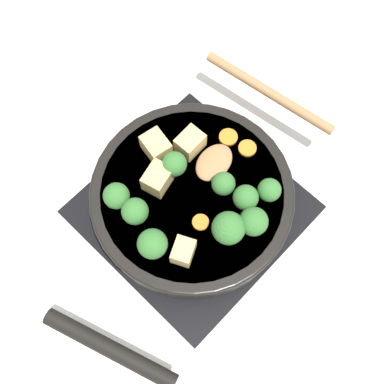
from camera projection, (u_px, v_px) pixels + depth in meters
ground_plane at (192, 210)px, 0.87m from camera, size 2.40×2.40×0.00m
front_burner_grate at (192, 207)px, 0.86m from camera, size 0.31×0.31×0.03m
skillet_pan at (191, 199)px, 0.82m from camera, size 0.44×0.33×0.05m
wooden_spoon at (246, 122)px, 0.83m from camera, size 0.21×0.24×0.02m
tofu_cube_center_large at (158, 179)px, 0.79m from camera, size 0.05×0.04×0.03m
tofu_cube_near_handle at (156, 146)px, 0.81m from camera, size 0.04×0.05×0.03m
tofu_cube_east_chunk at (190, 143)px, 0.81m from camera, size 0.04×0.03×0.03m
tofu_cube_west_chunk at (183, 251)px, 0.75m from camera, size 0.04×0.04×0.03m
broccoli_floret_near_spoon at (269, 190)px, 0.77m from camera, size 0.03×0.03×0.04m
broccoli_floret_center_top at (135, 211)px, 0.76m from camera, size 0.04×0.04×0.05m
broccoli_floret_east_rim at (152, 244)px, 0.74m from camera, size 0.04×0.04×0.05m
broccoli_floret_west_rim at (174, 164)px, 0.79m from camera, size 0.04×0.04×0.05m
broccoli_floret_north_edge at (254, 222)px, 0.75m from camera, size 0.04×0.04×0.05m
broccoli_floret_south_cluster at (228, 228)px, 0.75m from camera, size 0.05×0.05×0.05m
broccoli_floret_mid_floret at (116, 196)px, 0.77m from camera, size 0.04×0.04×0.05m
broccoli_floret_small_inner at (246, 198)px, 0.77m from camera, size 0.04×0.04×0.05m
broccoli_floret_tall_stem at (223, 184)px, 0.78m from camera, size 0.04×0.04×0.04m
carrot_slice_orange_thin at (228, 137)px, 0.83m from camera, size 0.03×0.03×0.01m
carrot_slice_near_center at (201, 222)px, 0.78m from camera, size 0.02×0.02×0.01m
carrot_slice_edge_slice at (247, 148)px, 0.82m from camera, size 0.03×0.03×0.01m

